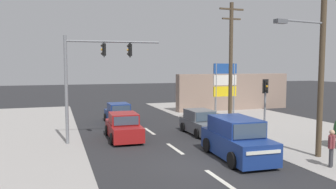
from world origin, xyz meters
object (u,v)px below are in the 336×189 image
(traffic_signal_mast, at_px, (90,69))
(pedestrian_at_kerb, at_px, (332,146))
(shopping_plaza_sign, at_px, (225,83))
(sedan_kerbside_parked, at_px, (124,127))
(suv_oncoming_mid, at_px, (237,139))
(pedestal_signal_right_kerb, at_px, (265,98))
(utility_pole_midground_right, at_px, (231,63))
(hatchback_receding_far, at_px, (201,123))
(hatchback_oncoming_near, at_px, (118,114))
(utility_pole_foreground_right, at_px, (320,57))

(traffic_signal_mast, height_order, pedestrian_at_kerb, traffic_signal_mast)
(shopping_plaza_sign, bearing_deg, sedan_kerbside_parked, -151.56)
(traffic_signal_mast, xyz_separation_m, suv_oncoming_mid, (6.15, -5.39, -3.26))
(pedestal_signal_right_kerb, height_order, shopping_plaza_sign, shopping_plaza_sign)
(utility_pole_midground_right, height_order, pedestrian_at_kerb, utility_pole_midground_right)
(suv_oncoming_mid, bearing_deg, hatchback_receding_far, 82.38)
(traffic_signal_mast, bearing_deg, hatchback_oncoming_near, 66.77)
(traffic_signal_mast, bearing_deg, pedestrian_at_kerb, -40.87)
(utility_pole_foreground_right, height_order, hatchback_receding_far, utility_pole_foreground_right)
(hatchback_receding_far, xyz_separation_m, suv_oncoming_mid, (-0.76, -5.70, 0.18))
(pedestal_signal_right_kerb, height_order, suv_oncoming_mid, pedestal_signal_right_kerb)
(traffic_signal_mast, bearing_deg, utility_pole_foreground_right, -33.58)
(pedestal_signal_right_kerb, distance_m, shopping_plaza_sign, 7.95)
(suv_oncoming_mid, bearing_deg, sedan_kerbside_parked, 126.11)
(utility_pole_midground_right, xyz_separation_m, sedan_kerbside_parked, (-7.70, -0.94, -3.86))
(shopping_plaza_sign, height_order, hatchback_receding_far, shopping_plaza_sign)
(hatchback_oncoming_near, xyz_separation_m, pedestrian_at_kerb, (6.59, -14.11, 0.22))
(pedestal_signal_right_kerb, bearing_deg, hatchback_receding_far, 141.01)
(shopping_plaza_sign, xyz_separation_m, hatchback_receding_far, (-4.62, -5.30, -2.28))
(utility_pole_midground_right, xyz_separation_m, shopping_plaza_sign, (1.91, 4.26, -1.58))
(utility_pole_midground_right, relative_size, sedan_kerbside_parked, 2.01)
(hatchback_oncoming_near, bearing_deg, shopping_plaza_sign, -3.37)
(traffic_signal_mast, xyz_separation_m, shopping_plaza_sign, (11.53, 5.61, -1.16))
(pedestal_signal_right_kerb, height_order, sedan_kerbside_parked, pedestal_signal_right_kerb)
(suv_oncoming_mid, xyz_separation_m, hatchback_oncoming_near, (-3.52, 11.52, -0.18))
(utility_pole_midground_right, distance_m, sedan_kerbside_parked, 8.66)
(utility_pole_foreground_right, relative_size, pedestrian_at_kerb, 5.37)
(shopping_plaza_sign, relative_size, suv_oncoming_mid, 0.99)
(sedan_kerbside_parked, relative_size, hatchback_oncoming_near, 1.18)
(pedestal_signal_right_kerb, xyz_separation_m, hatchback_oncoming_near, (-7.35, 8.30, -1.71))
(utility_pole_foreground_right, bearing_deg, sedan_kerbside_parked, 138.72)
(hatchback_receding_far, xyz_separation_m, hatchback_oncoming_near, (-4.28, 5.82, 0.00))
(utility_pole_foreground_right, bearing_deg, pedestrian_at_kerb, -111.64)
(utility_pole_foreground_right, relative_size, hatchback_receding_far, 2.39)
(suv_oncoming_mid, relative_size, hatchback_oncoming_near, 1.27)
(suv_oncoming_mid, bearing_deg, traffic_signal_mast, 138.78)
(sedan_kerbside_parked, distance_m, pedestrian_at_kerb, 11.12)
(suv_oncoming_mid, bearing_deg, shopping_plaza_sign, 63.94)
(pedestrian_at_kerb, bearing_deg, hatchback_receding_far, 105.55)
(utility_pole_midground_right, relative_size, shopping_plaza_sign, 1.88)
(pedestal_signal_right_kerb, xyz_separation_m, sedan_kerbside_parked, (-8.06, 2.58, -1.71))
(traffic_signal_mast, distance_m, hatchback_oncoming_near, 7.51)
(shopping_plaza_sign, bearing_deg, hatchback_receding_far, -131.06)
(utility_pole_midground_right, xyz_separation_m, hatchback_receding_far, (-2.70, -1.04, -3.86))
(pedestal_signal_right_kerb, distance_m, hatchback_receding_far, 4.30)
(utility_pole_foreground_right, xyz_separation_m, pedestal_signal_right_kerb, (0.18, 4.34, -2.31))
(utility_pole_midground_right, distance_m, suv_oncoming_mid, 8.42)
(hatchback_oncoming_near, height_order, pedestrian_at_kerb, pedestrian_at_kerb)
(utility_pole_foreground_right, relative_size, utility_pole_midground_right, 1.01)
(utility_pole_foreground_right, height_order, suv_oncoming_mid, utility_pole_foreground_right)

